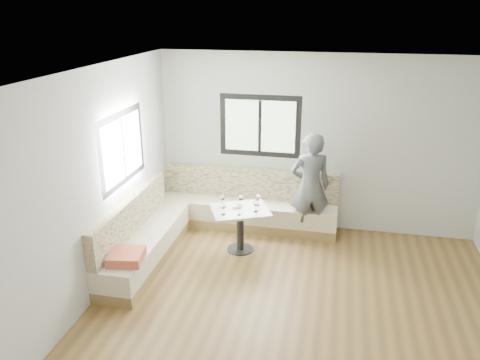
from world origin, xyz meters
TOP-DOWN VIEW (x-y plane):
  - room at (-0.08, 0.08)m, footprint 5.01×5.01m
  - banquette at (-1.59, 1.62)m, footprint 2.90×2.80m
  - table at (-0.99, 1.43)m, footprint 0.99×0.91m
  - person at (-0.04, 2.09)m, footprint 0.71×0.57m
  - olive_ramekin at (-1.07, 1.46)m, footprint 0.09×0.09m
  - wine_glass_a at (-1.19, 1.21)m, footprint 0.08×0.08m
  - wine_glass_b at (-0.97, 1.24)m, footprint 0.08×0.08m
  - wine_glass_c at (-0.75, 1.40)m, footprint 0.08×0.08m
  - wine_glass_d at (-1.01, 1.55)m, footprint 0.08×0.08m
  - wine_glass_e at (-0.77, 1.62)m, footprint 0.08×0.08m
  - wine_glass_f at (-1.28, 1.51)m, footprint 0.08×0.08m

SIDE VIEW (x-z plane):
  - banquette at x=-1.59m, z-range -0.14..0.81m
  - table at x=-0.99m, z-range 0.17..0.83m
  - olive_ramekin at x=-1.07m, z-range 0.66..0.70m
  - wine_glass_a at x=-1.19m, z-range 0.70..0.88m
  - wine_glass_b at x=-0.97m, z-range 0.70..0.88m
  - wine_glass_c at x=-0.75m, z-range 0.70..0.88m
  - wine_glass_d at x=-1.01m, z-range 0.70..0.88m
  - wine_glass_e at x=-0.77m, z-range 0.70..0.88m
  - wine_glass_f at x=-1.28m, z-range 0.70..0.88m
  - person at x=-0.04m, z-range 0.00..1.70m
  - room at x=-0.08m, z-range 0.01..2.82m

